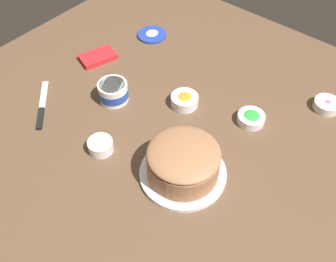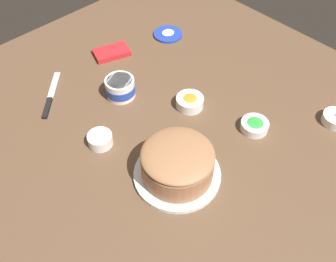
% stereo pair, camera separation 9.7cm
% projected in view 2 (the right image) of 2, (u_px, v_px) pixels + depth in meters
% --- Properties ---
extents(ground_plane, '(1.54, 1.54, 0.00)m').
position_uv_depth(ground_plane, '(164.00, 120.00, 1.31)').
color(ground_plane, brown).
extents(frosted_cake, '(0.26, 0.26, 0.12)m').
position_uv_depth(frosted_cake, '(177.00, 164.00, 1.12)').
color(frosted_cake, white).
rests_on(frosted_cake, ground_plane).
extents(frosting_tub, '(0.11, 0.11, 0.07)m').
position_uv_depth(frosting_tub, '(120.00, 87.00, 1.37)').
color(frosting_tub, white).
rests_on(frosting_tub, ground_plane).
extents(frosting_tub_lid, '(0.12, 0.12, 0.02)m').
position_uv_depth(frosting_tub_lid, '(168.00, 34.00, 1.64)').
color(frosting_tub_lid, '#233DAD').
rests_on(frosting_tub_lid, ground_plane).
extents(spreading_knife, '(0.18, 0.18, 0.01)m').
position_uv_depth(spreading_knife, '(50.00, 98.00, 1.38)').
color(spreading_knife, silver).
rests_on(spreading_knife, ground_plane).
extents(sprinkle_bowl_rainbow, '(0.09, 0.09, 0.03)m').
position_uv_depth(sprinkle_bowl_rainbow, '(336.00, 118.00, 1.30)').
color(sprinkle_bowl_rainbow, white).
rests_on(sprinkle_bowl_rainbow, ground_plane).
extents(sprinkle_bowl_yellow, '(0.08, 0.08, 0.04)m').
position_uv_depth(sprinkle_bowl_yellow, '(100.00, 139.00, 1.23)').
color(sprinkle_bowl_yellow, white).
rests_on(sprinkle_bowl_yellow, ground_plane).
extents(sprinkle_bowl_orange, '(0.10, 0.10, 0.04)m').
position_uv_depth(sprinkle_bowl_orange, '(190.00, 102.00, 1.34)').
color(sprinkle_bowl_orange, white).
rests_on(sprinkle_bowl_orange, ground_plane).
extents(sprinkle_bowl_green, '(0.09, 0.09, 0.03)m').
position_uv_depth(sprinkle_bowl_green, '(255.00, 125.00, 1.28)').
color(sprinkle_bowl_green, white).
rests_on(sprinkle_bowl_green, ground_plane).
extents(candy_box_lower, '(0.16, 0.12, 0.02)m').
position_uv_depth(candy_box_lower, '(112.00, 52.00, 1.55)').
color(candy_box_lower, red).
rests_on(candy_box_lower, ground_plane).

